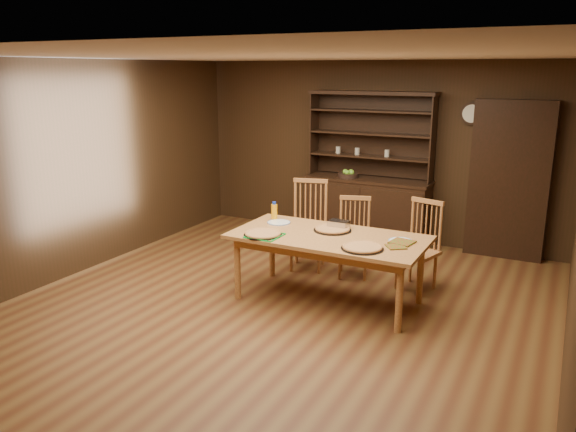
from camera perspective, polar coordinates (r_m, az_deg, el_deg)
The scene contains 20 objects.
floor at distance 6.09m, azimuth -0.99°, elevation -9.29°, with size 6.00×6.00×0.00m, color brown.
room_shell at distance 5.63m, azimuth -1.07°, elevation 5.54°, with size 6.00×6.00×6.00m.
china_hutch at distance 8.31m, azimuth 8.02°, elevation 1.49°, with size 1.84×0.52×2.17m.
doorway at distance 7.96m, azimuth 21.52°, elevation 3.36°, with size 1.00×0.18×2.10m, color black.
wall_clock at distance 7.98m, azimuth 18.18°, elevation 9.86°, with size 0.30×0.05×0.30m.
dining_table at distance 6.04m, azimuth 4.13°, elevation -2.64°, with size 2.07×1.04×0.75m.
chair_left at distance 7.14m, azimuth 2.14°, elevation -0.52°, with size 0.56×0.55×1.13m.
chair_center at distance 6.92m, azimuth 6.72°, elevation -1.84°, with size 0.50×0.49×0.98m.
chair_right at distance 6.64m, azimuth 13.35°, elevation -2.57°, with size 0.52×0.51×1.04m.
pizza_left at distance 6.01m, azimuth -2.57°, elevation -1.81°, with size 0.41×0.41×0.04m.
pizza_right at distance 5.60m, azimuth 7.56°, elevation -3.17°, with size 0.42×0.42×0.04m.
pizza_center at distance 6.19m, azimuth 4.54°, elevation -1.34°, with size 0.42×0.42×0.04m.
cooling_rack at distance 5.98m, azimuth -2.39°, elevation -1.99°, with size 0.33×0.33×0.02m, color #0B952A, non-canonical shape.
plate_left at distance 6.47m, azimuth -0.94°, elevation -0.66°, with size 0.27×0.27×0.02m.
plate_right at distance 5.90m, azimuth 11.36°, elevation -2.50°, with size 0.25×0.25×0.02m.
foil_dish at distance 6.28m, azimuth 5.17°, elevation -0.86°, with size 0.22×0.16×0.09m, color silver.
juice_bottle at distance 6.59m, azimuth -1.41°, elevation 0.44°, with size 0.07×0.07×0.22m.
pot_holder_a at distance 5.71m, azimuth 10.90°, elevation -3.08°, with size 0.18×0.18×0.01m, color #9F1213.
pot_holder_b at distance 5.86m, azimuth 11.53°, elevation -2.62°, with size 0.22×0.22×0.02m, color #9F1213.
fruit_bowl at distance 8.26m, azimuth 6.15°, elevation 4.22°, with size 0.30×0.30×0.12m.
Camera 1 is at (2.64, -4.89, 2.48)m, focal length 35.00 mm.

